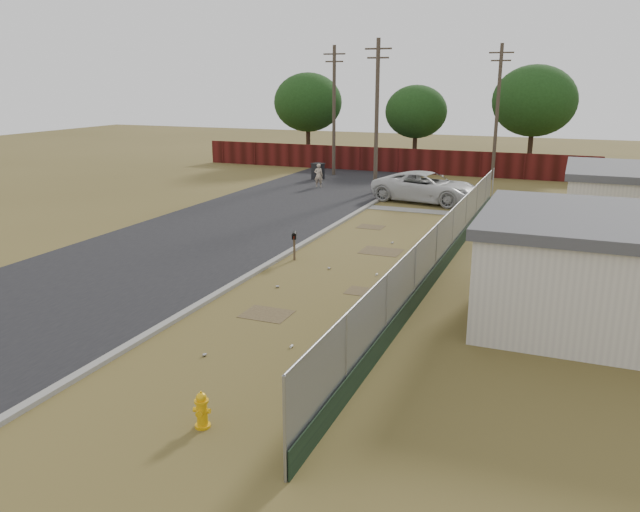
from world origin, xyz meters
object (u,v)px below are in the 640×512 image
at_px(fire_hydrant, 202,410).
at_px(mailbox, 294,238).
at_px(pickup_truck, 427,187).
at_px(trash_bin, 318,171).
at_px(pedestrian, 319,175).

bearing_deg(fire_hydrant, mailbox, 105.67).
xyz_separation_m(pickup_truck, trash_bin, (-8.87, 5.41, -0.27)).
height_order(fire_hydrant, trash_bin, trash_bin).
xyz_separation_m(fire_hydrant, mailbox, (-3.25, 11.59, 0.51)).
relative_size(fire_hydrant, pickup_truck, 0.13).
bearing_deg(mailbox, fire_hydrant, -74.33).
bearing_deg(mailbox, pickup_truck, 81.56).
height_order(mailbox, pedestrian, pedestrian).
distance_m(pedestrian, trash_bin, 3.34).
xyz_separation_m(mailbox, trash_bin, (-6.84, 19.07, -0.30)).
relative_size(pickup_truck, pedestrian, 4.00).
relative_size(mailbox, trash_bin, 0.99).
bearing_deg(trash_bin, fire_hydrant, -71.78).
distance_m(mailbox, pickup_truck, 13.81).
bearing_deg(fire_hydrant, pedestrian, 107.68).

